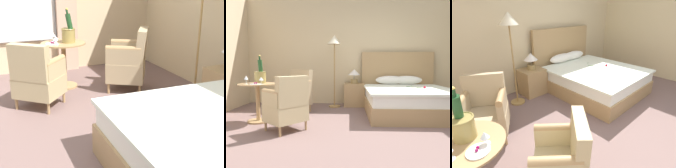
{
  "view_description": "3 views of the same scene",
  "coord_description": "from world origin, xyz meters",
  "views": [
    {
      "loc": [
        2.62,
        -0.31,
        1.59
      ],
      "look_at": [
        -0.31,
        0.87,
        0.53
      ],
      "focal_mm": 50.0,
      "sensor_mm": 36.0,
      "label": 1
    },
    {
      "loc": [
        -0.29,
        -3.04,
        1.03
      ],
      "look_at": [
        -0.49,
        0.96,
        0.67
      ],
      "focal_mm": 35.0,
      "sensor_mm": 36.0,
      "label": 2
    },
    {
      "loc": [
        -2.11,
        -0.71,
        1.77
      ],
      "look_at": [
        -0.45,
        1.04,
        0.72
      ],
      "focal_mm": 28.0,
      "sensor_mm": 36.0,
      "label": 3
    }
  ],
  "objects": [
    {
      "name": "wine_glass_near_edge",
      "position": [
        -1.79,
        0.6,
        0.78
      ],
      "size": [
        0.08,
        0.08,
        0.13
      ],
      "color": "white",
      "rests_on": "side_table_round"
    },
    {
      "name": "ground_plane",
      "position": [
        0.0,
        0.0,
        0.0
      ],
      "size": [
        7.42,
        7.42,
        0.0
      ],
      "primitive_type": "plane",
      "color": "#705753"
    },
    {
      "name": "side_table_round",
      "position": [
        -1.91,
        0.74,
        0.44
      ],
      "size": [
        0.67,
        0.67,
        0.69
      ],
      "color": "#A68355",
      "rests_on": "ground"
    },
    {
      "name": "armchair_facing_bed",
      "position": [
        -1.24,
        0.23,
        0.41
      ],
      "size": [
        0.73,
        0.73,
        0.86
      ],
      "color": "#A68355",
      "rests_on": "ground"
    },
    {
      "name": "champagne_bucket",
      "position": [
        -1.89,
        0.82,
        0.84
      ],
      "size": [
        0.21,
        0.21,
        0.51
      ],
      "color": "olive",
      "rests_on": "side_table_round"
    },
    {
      "name": "wine_glass_near_bucket",
      "position": [
        -2.06,
        0.62,
        0.8
      ],
      "size": [
        0.07,
        0.07,
        0.15
      ],
      "color": "white",
      "rests_on": "side_table_round"
    },
    {
      "name": "armchair_by_window",
      "position": [
        -1.46,
        1.62,
        0.43
      ],
      "size": [
        0.79,
        0.78,
        0.92
      ],
      "color": "#A68355",
      "rests_on": "ground"
    },
    {
      "name": "snack_plate",
      "position": [
        -1.87,
        0.56,
        0.7
      ],
      "size": [
        0.19,
        0.19,
        0.04
      ],
      "color": "white",
      "rests_on": "side_table_round"
    }
  ]
}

